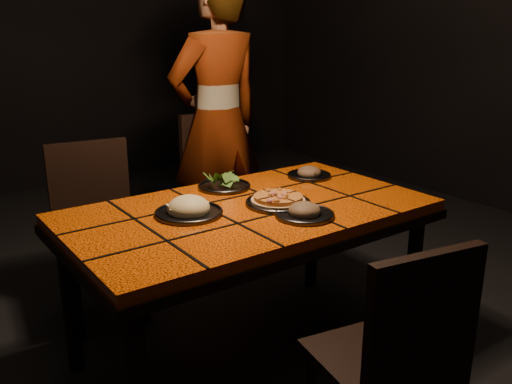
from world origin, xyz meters
TOP-DOWN VIEW (x-y plane):
  - room_shell at (0.00, 0.00)m, footprint 6.04×7.04m
  - dining_table at (0.00, 0.00)m, footprint 1.62×0.92m
  - chair_near at (-0.06, -0.92)m, footprint 0.48×0.48m
  - chair_far_left at (-0.42, 0.82)m, footprint 0.48×0.48m
  - chair_far_right at (0.50, 1.04)m, footprint 0.46×0.46m
  - diner at (0.47, 1.02)m, footprint 0.71×0.49m
  - plate_pizza at (0.12, -0.05)m, footprint 0.29×0.29m
  - plate_pasta at (-0.27, 0.06)m, footprint 0.29×0.29m
  - plate_salad at (0.07, 0.31)m, footprint 0.26×0.26m
  - plate_mushroom_a at (0.12, -0.24)m, footprint 0.25×0.25m
  - plate_mushroom_b at (0.55, 0.22)m, footprint 0.23×0.23m

SIDE VIEW (x-z plane):
  - chair_near at x=-0.06m, z-range 0.07..0.97m
  - chair_far_left at x=-0.42m, z-range 0.07..1.01m
  - chair_far_right at x=0.50m, z-range 0.07..1.06m
  - dining_table at x=0.00m, z-range 0.30..1.05m
  - plate_pizza at x=0.12m, z-range 0.75..0.79m
  - plate_mushroom_b at x=0.55m, z-range 0.73..0.81m
  - plate_mushroom_a at x=0.12m, z-range 0.73..0.81m
  - plate_pasta at x=-0.27m, z-range 0.73..0.82m
  - plate_salad at x=0.07m, z-range 0.74..0.81m
  - diner at x=0.47m, z-range 0.00..1.87m
  - room_shell at x=0.00m, z-range -0.04..3.04m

